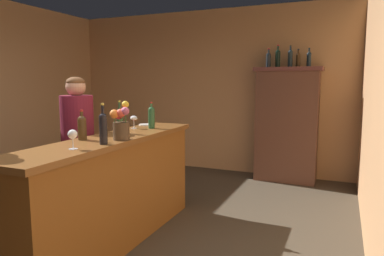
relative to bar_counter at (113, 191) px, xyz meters
name	(u,v)px	position (x,y,z in m)	size (l,w,h in m)	color
floor	(66,254)	(-0.28, -0.36, -0.53)	(9.25, 9.25, 0.00)	#473D2F
wall_back	(207,91)	(-0.28, 3.26, 0.87)	(5.18, 0.12, 2.81)	tan
bar_counter	(113,191)	(0.00, 0.00, 0.00)	(0.52, 2.44, 1.06)	brown
display_cabinet	(287,123)	(1.19, 2.94, 0.40)	(1.02, 0.46, 1.79)	brown
wine_bottle_merlot	(120,119)	(-0.08, 0.26, 0.66)	(0.06, 0.06, 0.33)	#2A4A29
wine_bottle_malbec	(103,127)	(0.17, -0.33, 0.67)	(0.07, 0.07, 0.34)	black
wine_bottle_syrah	(82,126)	(-0.15, -0.22, 0.65)	(0.08, 0.08, 0.27)	#493219
wine_bottle_riesling	(151,116)	(0.03, 0.71, 0.66)	(0.07, 0.07, 0.30)	#26522E
wine_glass_front	(73,135)	(0.08, -0.60, 0.64)	(0.07, 0.07, 0.15)	white
wine_glass_mid	(134,119)	(-0.14, 0.62, 0.63)	(0.08, 0.08, 0.14)	white
flower_arrangement	(121,124)	(0.17, -0.09, 0.67)	(0.17, 0.18, 0.35)	#4A3523
cheese_plate	(146,125)	(-0.17, 0.93, 0.53)	(0.17, 0.17, 0.01)	white
display_bottle_left	(268,59)	(0.88, 2.94, 1.39)	(0.07, 0.07, 0.30)	#212A32
display_bottle_midleft	(278,58)	(1.02, 2.94, 1.41)	(0.08, 0.08, 0.35)	black
display_bottle_center	(290,58)	(1.21, 2.94, 1.41)	(0.07, 0.07, 0.33)	#1E2D34
display_bottle_midright	(298,59)	(1.33, 2.94, 1.38)	(0.07, 0.07, 0.27)	#452C14
display_bottle_right	(309,59)	(1.48, 2.94, 1.39)	(0.07, 0.07, 0.28)	#1C2932
patron_redhead	(78,146)	(-0.57, 0.19, 0.37)	(0.34, 0.34, 1.63)	brown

